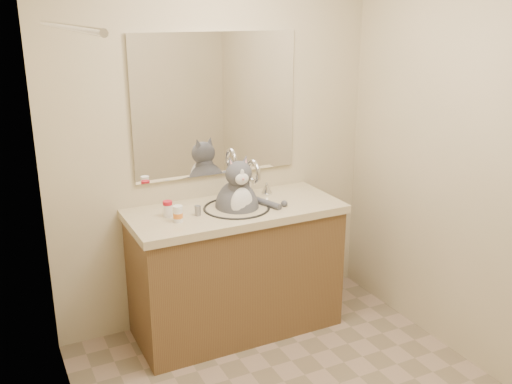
% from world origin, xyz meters
% --- Properties ---
extents(room, '(2.22, 2.52, 2.42)m').
position_xyz_m(room, '(0.00, 0.00, 1.20)').
color(room, gray).
rests_on(room, ground).
extents(vanity, '(1.34, 0.59, 1.12)m').
position_xyz_m(vanity, '(0.00, 0.96, 0.44)').
color(vanity, brown).
rests_on(vanity, ground).
extents(mirror, '(1.10, 0.02, 0.90)m').
position_xyz_m(mirror, '(0.00, 1.24, 1.45)').
color(mirror, white).
rests_on(mirror, room).
extents(shower_curtain, '(0.02, 1.30, 1.93)m').
position_xyz_m(shower_curtain, '(-1.05, 0.10, 1.03)').
color(shower_curtain, beige).
rests_on(shower_curtain, ground).
extents(cat, '(0.38, 0.35, 0.54)m').
position_xyz_m(cat, '(0.02, 0.96, 0.87)').
color(cat, '#4E4E53').
rests_on(cat, vanity).
extents(pill_bottle_redcap, '(0.06, 0.06, 0.10)m').
position_xyz_m(pill_bottle_redcap, '(-0.43, 0.99, 0.90)').
color(pill_bottle_redcap, white).
rests_on(pill_bottle_redcap, vanity).
extents(pill_bottle_orange, '(0.07, 0.07, 0.10)m').
position_xyz_m(pill_bottle_orange, '(-0.40, 0.89, 0.90)').
color(pill_bottle_orange, white).
rests_on(pill_bottle_orange, vanity).
extents(grey_canister, '(0.05, 0.05, 0.06)m').
position_xyz_m(grey_canister, '(-0.26, 0.93, 0.88)').
color(grey_canister, gray).
rests_on(grey_canister, vanity).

